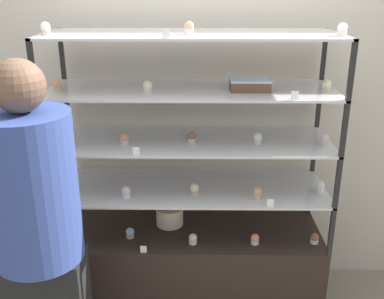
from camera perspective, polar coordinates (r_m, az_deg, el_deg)
name	(u,v)px	position (r m, az deg, el deg)	size (l,w,h in m)	color
back_wall	(193,96)	(2.90, 0.09, 6.86)	(8.00, 0.05, 2.60)	beige
display_base	(192,268)	(2.95, 0.00, -14.85)	(1.56, 0.53, 0.55)	black
display_riser_lower	(192,189)	(2.67, 0.00, -5.07)	(1.56, 0.53, 0.30)	black
display_riser_middle	(192,142)	(2.55, 0.00, 0.92)	(1.56, 0.53, 0.30)	black
display_riser_upper	(192,91)	(2.47, 0.00, 7.40)	(1.56, 0.53, 0.30)	black
display_riser_top	(192,36)	(2.42, 0.00, 14.23)	(1.56, 0.53, 0.30)	black
layer_cake_centerpiece	(170,214)	(2.84, -2.85, -8.17)	(0.17, 0.17, 0.14)	beige
sheet_cake_frosted	(250,84)	(2.45, 7.34, 8.23)	(0.21, 0.17, 0.06)	brown
cupcake_0	(70,235)	(2.80, -15.18, -10.39)	(0.05, 0.05, 0.06)	beige
cupcake_1	(130,233)	(2.74, -7.87, -10.46)	(0.05, 0.05, 0.06)	#CCB28C
cupcake_2	(193,239)	(2.66, 0.12, -11.28)	(0.05, 0.05, 0.06)	white
cupcake_3	(255,239)	(2.69, 7.99, -11.20)	(0.05, 0.05, 0.06)	white
cupcake_4	(314,238)	(2.76, 15.28, -10.83)	(0.05, 0.05, 0.06)	white
price_tag_0	(143,249)	(2.60, -6.19, -12.49)	(0.04, 0.00, 0.04)	white
cupcake_5	(69,185)	(2.70, -15.34, -4.41)	(0.05, 0.05, 0.07)	white
cupcake_6	(126,192)	(2.55, -8.37, -5.38)	(0.05, 0.05, 0.07)	white
cupcake_7	(194,189)	(2.56, 0.31, -5.07)	(0.05, 0.05, 0.07)	#CCB28C
cupcake_8	(258,193)	(2.54, 8.33, -5.47)	(0.05, 0.05, 0.07)	#CCB28C
cupcake_9	(320,187)	(2.69, 15.93, -4.59)	(0.05, 0.05, 0.07)	white
price_tag_1	(270,203)	(2.47, 9.92, -6.72)	(0.04, 0.00, 0.04)	white
cupcake_10	(60,142)	(2.54, -16.45, 0.98)	(0.05, 0.05, 0.06)	white
cupcake_11	(124,139)	(2.50, -8.58, 1.34)	(0.05, 0.05, 0.06)	beige
cupcake_12	(192,137)	(2.50, -0.05, 1.56)	(0.05, 0.05, 0.06)	beige
cupcake_13	(258,139)	(2.51, 8.36, 1.39)	(0.05, 0.05, 0.06)	beige
cupcake_14	(324,139)	(2.57, 16.47, 1.26)	(0.05, 0.05, 0.06)	beige
price_tag_2	(136,151)	(2.33, -7.11, -0.22)	(0.04, 0.00, 0.04)	white
cupcake_15	(57,86)	(2.51, -16.74, 7.78)	(0.05, 0.05, 0.06)	#CCB28C
cupcake_16	(148,87)	(2.39, -5.66, 7.93)	(0.05, 0.05, 0.06)	beige
cupcake_17	(327,86)	(2.51, 16.74, 7.78)	(0.05, 0.05, 0.06)	beige
price_tag_3	(295,96)	(2.28, 12.93, 6.68)	(0.04, 0.00, 0.04)	white
cupcake_18	(45,29)	(2.43, -18.11, 14.38)	(0.05, 0.05, 0.06)	#CCB28C
cupcake_19	(189,28)	(2.35, -0.36, 15.17)	(0.05, 0.05, 0.06)	white
cupcake_20	(342,30)	(2.38, 18.54, 14.24)	(0.05, 0.05, 0.06)	beige
price_tag_4	(166,34)	(2.18, -3.31, 14.47)	(0.04, 0.00, 0.04)	white
customer_figure	(38,234)	(2.19, -18.92, -10.07)	(0.40, 0.40, 1.71)	black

